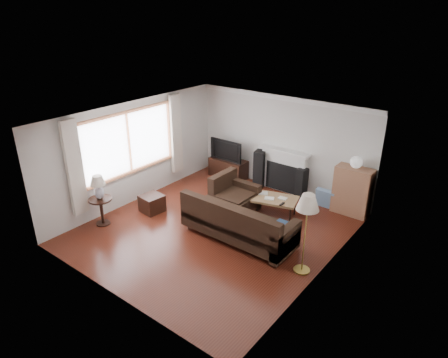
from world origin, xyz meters
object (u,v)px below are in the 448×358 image
Objects in this scene: bookshelf at (352,191)px; sectional_sofa at (238,221)px; tv_stand at (228,168)px; side_table at (102,211)px; coffee_table at (271,206)px; floor_lamp at (305,234)px.

bookshelf is 0.44× the size of sectional_sofa.
bookshelf is at bearing 0.71° from tv_stand.
coffee_table is at bearing 43.86° from side_table.
bookshelf is 2.73m from floor_lamp.
tv_stand is 1.70× the size of side_table.
coffee_table is (-1.43, -1.24, -0.34)m from bookshelf.
bookshelf is 0.97× the size of coffee_table.
sectional_sofa is (-1.43, -2.53, -0.15)m from bookshelf.
bookshelf is 1.81× the size of side_table.
coffee_table is 2.24m from floor_lamp.
side_table is at bearing -99.16° from tv_stand.
side_table is (-4.20, -3.90, -0.26)m from bookshelf.
bookshelf is 0.73× the size of floor_lamp.
bookshelf reaches higher than coffee_table.
sectional_sofa is 1.31m from coffee_table.
coffee_table is at bearing 137.14° from floor_lamp.
side_table reaches higher than coffee_table.
bookshelf is 1.92m from coffee_table.
sectional_sofa is at bearing -119.47° from bookshelf.
coffee_table is at bearing -29.05° from tv_stand.
side_table is at bearing -151.97° from coffee_table.
sectional_sofa reaches higher than side_table.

